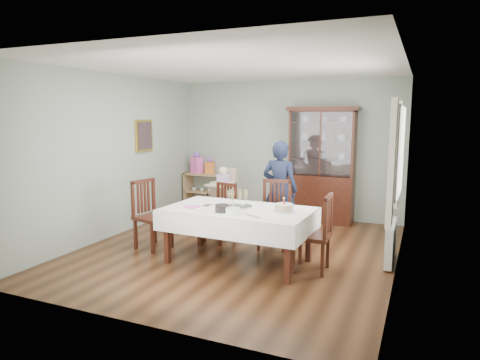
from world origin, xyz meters
The scene contains 25 objects.
floor centered at (0.00, 0.00, 0.00)m, with size 5.00×5.00×0.00m, color #593319.
room_shell centered at (0.00, 0.53, 1.70)m, with size 5.00×5.00×5.00m.
dining_table centered at (0.22, -0.48, 0.38)m, with size 2.04×1.22×0.76m.
china_cabinet centered at (0.75, 2.26, 1.12)m, with size 1.30×0.48×2.18m.
sideboard centered at (-1.75, 2.28, 0.40)m, with size 0.90×0.38×0.80m.
picture_frame centered at (-2.22, 0.80, 1.65)m, with size 0.04×0.48×0.58m, color gold.
window centered at (2.22, 0.30, 1.55)m, with size 0.04×1.02×1.22m, color white.
curtain_left centered at (2.16, -0.32, 1.45)m, with size 0.07×0.30×1.55m, color silver.
curtain_right centered at (2.16, 0.92, 1.45)m, with size 0.07×0.30×1.55m, color silver.
radiator centered at (2.16, 0.30, 0.30)m, with size 0.10×0.80×0.55m, color white.
chair_far_left centered at (-0.45, 0.32, 0.28)m, with size 0.51×0.51×0.93m.
chair_far_right centered at (0.46, 0.35, 0.31)m, with size 0.51×0.51×1.03m.
chair_end_left centered at (-1.24, -0.41, 0.31)m, with size 0.57×0.57×1.04m.
chair_end_right centered at (1.24, -0.40, 0.30)m, with size 0.47×0.47×1.02m.
woman centered at (0.36, 0.92, 0.81)m, with size 0.59×0.39×1.62m, color #161D32.
high_chair centered at (-0.76, 1.10, 0.43)m, with size 0.61×0.61×1.11m.
champagne_tray centered at (0.18, -0.42, 0.83)m, with size 0.40×0.40×0.24m.
birthday_cake centered at (0.85, -0.43, 0.81)m, with size 0.28×0.28×0.19m.
plate_stack_dark centered at (0.10, -0.74, 0.81)m, with size 0.20×0.20×0.09m, color black.
plate_stack_white centered at (0.29, -0.81, 0.80)m, with size 0.19×0.19×0.08m, color white.
napkin_stack centered at (-0.39, -0.67, 0.77)m, with size 0.16×0.16×0.02m, color #FF5DC5.
cutlery centered at (-0.29, -0.47, 0.77)m, with size 0.11×0.16×0.01m, color silver, non-canonical shape.
cake_knife centered at (0.56, -0.82, 0.77)m, with size 0.31×0.03×0.01m, color silver.
gift_bag_pink centered at (-1.94, 2.26, 1.01)m, with size 0.29×0.25×0.46m.
gift_bag_orange centered at (-1.63, 2.26, 0.96)m, with size 0.22×0.19×0.35m.
Camera 1 is at (2.50, -5.71, 2.02)m, focal length 32.00 mm.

